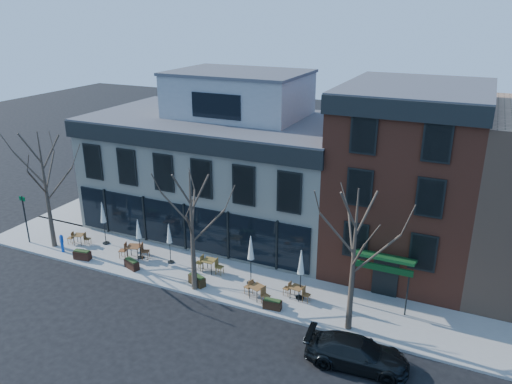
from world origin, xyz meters
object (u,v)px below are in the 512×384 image
at_px(call_box, 62,243).
at_px(cafe_set_0, 79,238).
at_px(umbrella_0, 103,215).
at_px(parked_sedan, 357,353).

bearing_deg(call_box, cafe_set_0, 82.85).
xyz_separation_m(cafe_set_0, umbrella_0, (1.60, 0.81, 1.70)).
xyz_separation_m(parked_sedan, call_box, (-20.34, 2.71, 0.13)).
height_order(call_box, cafe_set_0, call_box).
bearing_deg(call_box, parked_sedan, -7.58).
distance_m(call_box, umbrella_0, 3.16).
bearing_deg(umbrella_0, call_box, -129.24).
bearing_deg(parked_sedan, call_box, 77.55).
height_order(cafe_set_0, umbrella_0, umbrella_0).
height_order(parked_sedan, umbrella_0, umbrella_0).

